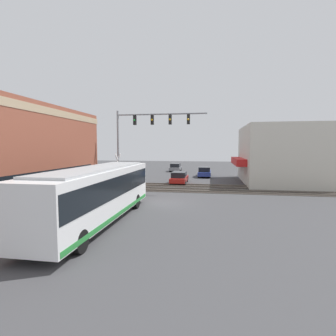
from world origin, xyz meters
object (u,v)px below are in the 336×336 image
(parked_car_blue, at_px, (204,172))
(city_bus, at_px, (98,192))
(crossing_signal, at_px, (118,169))
(parked_car_grey, at_px, (176,168))
(parked_car_red, at_px, (179,178))
(pedestrian_at_crossing, at_px, (118,185))

(parked_car_blue, bearing_deg, city_bus, 167.71)
(crossing_signal, bearing_deg, parked_car_grey, -5.47)
(parked_car_grey, bearing_deg, crossing_signal, 174.53)
(crossing_signal, relative_size, parked_car_red, 0.81)
(city_bus, xyz_separation_m, parked_car_red, (17.17, -2.60, -1.13))
(parked_car_blue, relative_size, pedestrian_at_crossing, 2.95)
(parked_car_blue, bearing_deg, parked_car_red, 159.83)
(crossing_signal, distance_m, parked_car_red, 9.30)
(parked_car_blue, bearing_deg, crossing_signal, 153.65)
(parked_car_red, relative_size, pedestrian_at_crossing, 2.84)
(crossing_signal, relative_size, parked_car_blue, 0.78)
(crossing_signal, bearing_deg, city_bus, -166.64)
(parked_car_grey, bearing_deg, pedestrian_at_crossing, 174.96)
(city_bus, height_order, parked_car_grey, city_bus)
(parked_car_blue, xyz_separation_m, parked_car_grey, (7.88, 5.40, -0.02))
(city_bus, xyz_separation_m, crossing_signal, (9.39, 2.23, 0.50))
(parked_car_red, xyz_separation_m, parked_car_blue, (7.62, -2.80, 0.02))
(city_bus, distance_m, parked_car_grey, 32.69)
(parked_car_red, height_order, parked_car_blue, parked_car_blue)
(city_bus, height_order, pedestrian_at_crossing, city_bus)
(crossing_signal, xyz_separation_m, parked_car_grey, (23.28, -2.23, -1.63))
(crossing_signal, height_order, parked_car_blue, crossing_signal)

